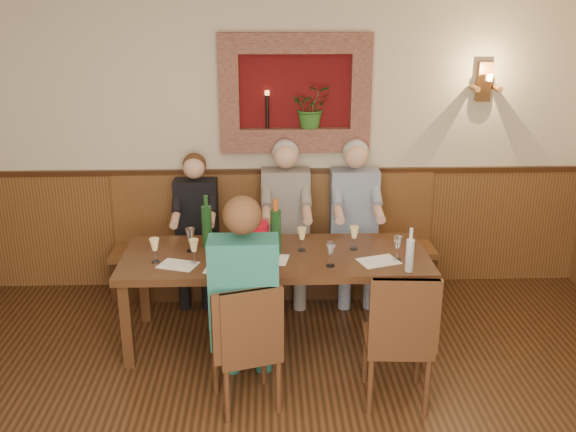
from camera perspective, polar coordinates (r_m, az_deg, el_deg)
name	(u,v)px	position (r m, az deg, el deg)	size (l,w,h in m)	color
room_shell	(281,176)	(2.93, -0.63, 3.54)	(6.04, 6.04, 2.82)	beige
wainscoting	(282,417)	(3.51, -0.55, -17.45)	(6.02, 6.02, 1.15)	#553318
wall_niche	(300,99)	(5.84, 1.03, 10.38)	(1.36, 0.30, 1.06)	#540C0D
wall_sconce	(484,83)	(6.13, 17.06, 11.27)	(0.25, 0.20, 0.35)	#553318
dining_table	(276,263)	(5.08, -1.11, -4.20)	(2.40, 0.90, 0.75)	#361E10
bench	(274,258)	(6.08, -1.24, -3.75)	(3.00, 0.45, 1.11)	#381E0F
chair_near_left	(247,369)	(4.48, -3.69, -13.43)	(0.51, 0.51, 0.93)	#361E10
chair_near_right	(396,363)	(4.57, 9.58, -12.73)	(0.47, 0.47, 0.99)	#361E10
person_bench_left	(197,240)	(5.94, -8.11, -2.16)	(0.39, 0.48, 1.35)	black
person_bench_mid	(286,234)	(5.88, -0.19, -1.59)	(0.44, 0.54, 1.47)	#514C4A
person_bench_right	(354,233)	(5.94, 5.92, -1.53)	(0.44, 0.54, 1.46)	navy
person_chair_front	(245,315)	(4.40, -3.82, -8.78)	(0.45, 0.55, 1.50)	#1A4C5E
spittoon_bucket	(254,239)	(5.00, -3.03, -2.06)	(0.23, 0.23, 0.26)	red
wine_bottle_green_a	(276,231)	(4.99, -1.10, -1.37)	(0.11, 0.11, 0.45)	#19471E
wine_bottle_green_b	(207,225)	(5.19, -7.23, -0.84)	(0.09, 0.09, 0.43)	#19471E
water_bottle	(410,254)	(4.78, 10.78, -3.36)	(0.07, 0.07, 0.34)	silver
tasting_sheet_a	(178,265)	(4.92, -9.75, -4.31)	(0.28, 0.20, 0.00)	white
tasting_sheet_b	(268,259)	(4.96, -1.82, -3.85)	(0.31, 0.22, 0.00)	white
tasting_sheet_c	(379,261)	(4.97, 8.06, -4.00)	(0.30, 0.21, 0.00)	white
tasting_sheet_d	(223,269)	(4.80, -5.80, -4.71)	(0.27, 0.19, 0.00)	white
wine_glass_0	(331,254)	(4.81, 3.81, -3.42)	(0.08, 0.08, 0.19)	white
wine_glass_1	(240,257)	(4.77, -4.32, -3.62)	(0.08, 0.08, 0.19)	#FEE798
wine_glass_2	(264,250)	(4.87, -2.13, -3.07)	(0.08, 0.08, 0.19)	#FEE798
wine_glass_3	(397,248)	(4.98, 9.69, -2.84)	(0.08, 0.08, 0.19)	white
wine_glass_4	(302,239)	(5.09, 1.24, -2.08)	(0.08, 0.08, 0.19)	#FEE798
wine_glass_5	(194,251)	(4.90, -8.35, -3.12)	(0.08, 0.08, 0.19)	#FEE798
wine_glass_6	(190,240)	(5.14, -8.67, -2.12)	(0.08, 0.08, 0.19)	white
wine_glass_7	(155,250)	(4.98, -11.75, -3.00)	(0.08, 0.08, 0.19)	#FEE798
wine_glass_8	(354,238)	(5.15, 5.90, -1.95)	(0.08, 0.08, 0.19)	#FEE798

